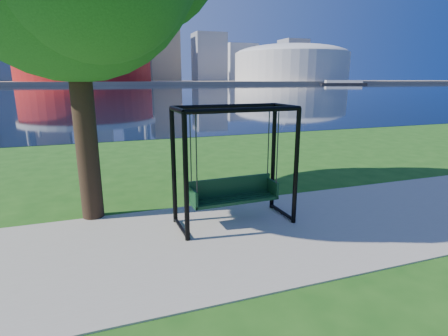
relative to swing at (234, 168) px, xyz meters
name	(u,v)px	position (x,y,z in m)	size (l,w,h in m)	color
ground	(229,227)	(-0.19, -0.21, -1.25)	(900.00, 900.00, 0.00)	#1E5114
path	(238,236)	(-0.19, -0.71, -1.24)	(120.00, 4.00, 0.03)	#9E937F
river	(109,91)	(-0.19, 101.79, -1.24)	(900.00, 180.00, 0.02)	black
far_bank	(102,82)	(-0.19, 305.79, -0.25)	(900.00, 228.00, 2.00)	#937F60
stadium	(84,61)	(-10.19, 234.79, 12.98)	(83.00, 83.00, 32.00)	maroon
arena	(291,62)	(134.81, 234.79, 14.62)	(84.00, 84.00, 26.56)	beige
skyline	(93,39)	(-4.45, 319.18, 34.64)	(392.00, 66.00, 96.50)	gray
swing	(234,168)	(0.00, 0.00, 0.00)	(2.57, 1.19, 2.59)	black
barge	(343,83)	(140.25, 178.87, -0.02)	(27.91, 17.10, 2.72)	black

